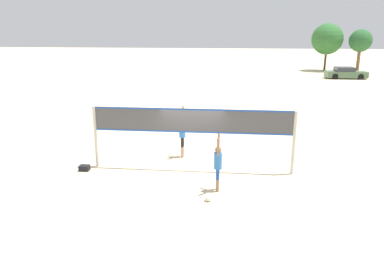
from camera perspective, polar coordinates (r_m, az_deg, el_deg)
ground_plane at (r=15.31m, az=0.00°, el=-5.05°), size 200.00×200.00×0.00m
volleyball_net at (r=14.75m, az=0.00°, el=1.55°), size 8.08×0.13×2.55m
player_spiker at (r=13.08m, az=3.97°, el=-3.86°), size 0.28×0.69×2.04m
player_blocker at (r=16.48m, az=-1.48°, el=0.91°), size 0.28×0.72×2.28m
volleyball at (r=12.64m, az=2.48°, el=-9.29°), size 0.22×0.22×0.22m
gear_bag at (r=15.83m, az=-16.07°, el=-4.56°), size 0.39×0.30×0.22m
parked_car_near at (r=47.30m, az=22.35°, el=8.96°), size 4.56×2.03×1.32m
tree_left_cluster at (r=54.69m, az=24.30°, el=13.18°), size 2.91×2.91×5.53m
tree_right_cluster at (r=55.10m, az=19.92°, el=13.85°), size 4.14×4.14×6.30m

